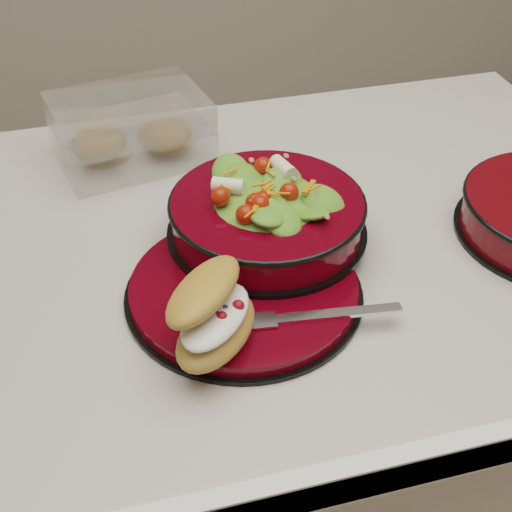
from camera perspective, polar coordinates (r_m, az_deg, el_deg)
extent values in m
cube|color=white|center=(1.26, -2.96, -16.22)|extent=(1.16, 0.66, 0.86)
cube|color=beige|center=(0.92, -3.87, -0.01)|extent=(1.24, 0.74, 0.04)
cube|color=white|center=(0.69, 2.71, -18.54)|extent=(1.24, 0.02, 0.05)
cylinder|color=black|center=(0.83, -0.98, -3.05)|extent=(0.28, 0.28, 0.01)
cylinder|color=#4F020A|center=(0.82, -0.98, -2.53)|extent=(0.26, 0.26, 0.01)
torus|color=black|center=(0.82, -0.13, -2.65)|extent=(0.15, 0.15, 0.01)
cylinder|color=black|center=(0.89, 0.88, 2.01)|extent=(0.25, 0.25, 0.01)
cylinder|color=#4F020A|center=(0.88, 0.90, 3.31)|extent=(0.24, 0.24, 0.04)
torus|color=black|center=(0.87, 0.91, 4.28)|extent=(0.24, 0.24, 0.01)
ellipsoid|color=#497721|center=(0.87, 0.91, 4.29)|extent=(0.20, 0.20, 0.08)
sphere|color=#B31907|center=(0.86, 4.12, 7.24)|extent=(0.02, 0.02, 0.02)
sphere|color=#B31907|center=(0.88, 2.19, 8.35)|extent=(0.02, 0.02, 0.02)
sphere|color=#B31907|center=(0.88, -0.60, 8.31)|extent=(0.02, 0.02, 0.02)
sphere|color=#B31907|center=(0.85, -2.34, 7.13)|extent=(0.02, 0.02, 0.02)
sphere|color=#B31907|center=(0.82, -1.65, 5.62)|extent=(0.02, 0.02, 0.02)
sphere|color=#B31907|center=(0.80, 1.11, 4.95)|extent=(0.02, 0.02, 0.02)
sphere|color=#B31907|center=(0.82, 3.73, 5.72)|extent=(0.02, 0.02, 0.02)
cylinder|color=silver|center=(0.89, 2.22, 8.48)|extent=(0.04, 0.04, 0.02)
cylinder|color=silver|center=(0.85, -2.30, 7.10)|extent=(0.04, 0.04, 0.02)
cube|color=orange|center=(0.81, 0.08, 5.48)|extent=(0.03, 0.03, 0.01)
cube|color=orange|center=(0.85, 4.36, 6.93)|extent=(0.03, 0.02, 0.01)
ellipsoid|color=#BE833A|center=(0.74, -3.20, -6.01)|extent=(0.13, 0.14, 0.03)
ellipsoid|color=white|center=(0.73, -3.26, -4.85)|extent=(0.11, 0.12, 0.02)
ellipsoid|color=#BE833A|center=(0.72, -3.62, -2.70)|extent=(0.12, 0.13, 0.03)
sphere|color=#A20B16|center=(0.72, -4.79, -4.77)|extent=(0.01, 0.01, 0.01)
sphere|color=#A20B16|center=(0.72, -2.78, -4.91)|extent=(0.01, 0.01, 0.01)
sphere|color=#A20B16|center=(0.73, -1.43, -3.98)|extent=(0.01, 0.01, 0.01)
sphere|color=#A20B16|center=(0.73, -4.13, -4.07)|extent=(0.01, 0.01, 0.01)
sphere|color=#191947|center=(0.72, -3.91, -4.32)|extent=(0.01, 0.01, 0.01)
sphere|color=#191947|center=(0.72, -2.49, -4.26)|extent=(0.01, 0.01, 0.01)
sphere|color=#191947|center=(0.72, -3.21, -4.69)|extent=(0.01, 0.01, 0.01)
cube|color=silver|center=(0.78, 6.48, -4.60)|extent=(0.15, 0.03, 0.00)
cube|color=silver|center=(0.77, -0.02, -5.23)|extent=(0.05, 0.03, 0.00)
cube|color=white|center=(1.09, -9.87, 8.98)|extent=(0.24, 0.19, 0.05)
cube|color=white|center=(1.07, -10.15, 11.19)|extent=(0.24, 0.19, 0.04)
ellipsoid|color=#BE833A|center=(1.09, -12.45, 8.76)|extent=(0.08, 0.07, 0.04)
ellipsoid|color=#BE833A|center=(1.09, -7.34, 9.55)|extent=(0.08, 0.07, 0.04)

